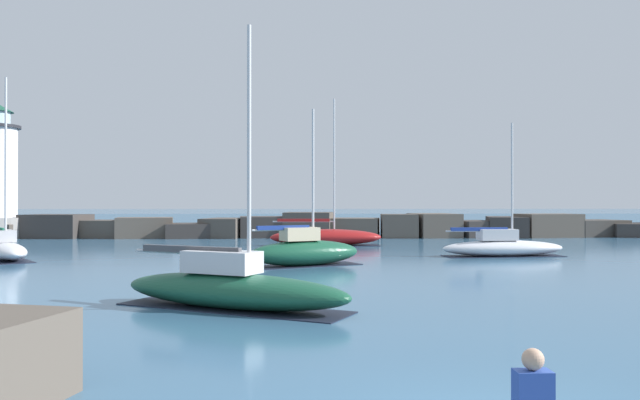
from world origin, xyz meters
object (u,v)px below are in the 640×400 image
object	(u,v)px
sailboat_moored_2	(305,251)
sailboat_moored_4	(326,237)
sailboat_moored_3	(231,287)
sailboat_moored_1	(3,248)
sailboat_moored_0	(502,246)

from	to	relation	value
sailboat_moored_2	sailboat_moored_4	distance (m)	14.42
sailboat_moored_2	sailboat_moored_3	size ratio (longest dim) A/B	0.94
sailboat_moored_1	sailboat_moored_2	bearing A→B (deg)	-14.34
sailboat_moored_2	sailboat_moored_4	bearing A→B (deg)	82.89
sailboat_moored_1	sailboat_moored_2	distance (m)	16.89
sailboat_moored_2	sailboat_moored_4	xyz separation A→B (m)	(1.79, 14.31, -0.09)
sailboat_moored_1	sailboat_moored_3	world-z (taller)	sailboat_moored_1
sailboat_moored_4	sailboat_moored_0	bearing A→B (deg)	-44.09
sailboat_moored_1	sailboat_moored_0	bearing A→B (deg)	1.48
sailboat_moored_4	sailboat_moored_1	bearing A→B (deg)	-150.84
sailboat_moored_2	sailboat_moored_3	world-z (taller)	sailboat_moored_3
sailboat_moored_0	sailboat_moored_4	xyz separation A→B (m)	(-9.71, 9.41, 0.06)
sailboat_moored_4	sailboat_moored_3	bearing A→B (deg)	-98.89
sailboat_moored_3	sailboat_moored_4	distance (m)	26.85
sailboat_moored_2	sailboat_moored_1	bearing A→B (deg)	165.66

